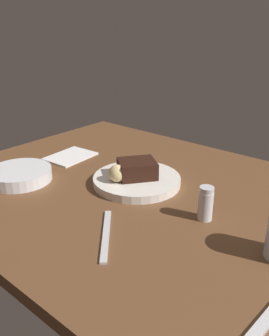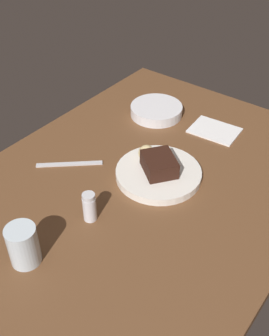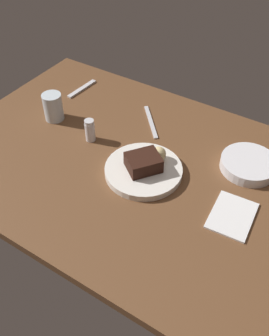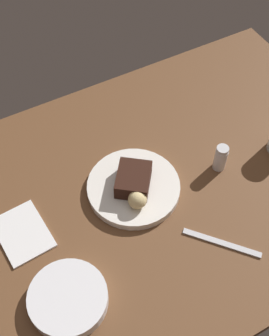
% 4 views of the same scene
% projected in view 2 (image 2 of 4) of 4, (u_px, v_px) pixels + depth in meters
% --- Properties ---
extents(dining_table, '(1.20, 0.84, 0.03)m').
position_uv_depth(dining_table, '(136.00, 191.00, 1.13)').
color(dining_table, brown).
rests_on(dining_table, ground).
extents(dessert_plate, '(0.24, 0.24, 0.02)m').
position_uv_depth(dessert_plate, '(158.00, 173.00, 1.15)').
color(dessert_plate, white).
rests_on(dessert_plate, dining_table).
extents(chocolate_cake_slice, '(0.12, 0.13, 0.05)m').
position_uv_depth(chocolate_cake_slice, '(159.00, 164.00, 1.13)').
color(chocolate_cake_slice, black).
rests_on(chocolate_cake_slice, dessert_plate).
extents(bread_roll, '(0.05, 0.05, 0.05)m').
position_uv_depth(bread_roll, '(146.00, 153.00, 1.17)').
color(bread_roll, '#DBC184').
rests_on(bread_roll, dessert_plate).
extents(salt_shaker, '(0.03, 0.03, 0.08)m').
position_uv_depth(salt_shaker, '(89.00, 207.00, 1.01)').
color(salt_shaker, silver).
rests_on(salt_shaker, dining_table).
extents(water_glass, '(0.07, 0.07, 0.10)m').
position_uv_depth(water_glass, '(23.00, 245.00, 0.90)').
color(water_glass, silver).
rests_on(water_glass, dining_table).
extents(side_bowl, '(0.17, 0.17, 0.03)m').
position_uv_depth(side_bowl, '(156.00, 110.00, 1.40)').
color(side_bowl, silver).
rests_on(side_bowl, dining_table).
extents(butter_knife, '(0.14, 0.15, 0.01)m').
position_uv_depth(butter_knife, '(69.00, 164.00, 1.19)').
color(butter_knife, silver).
rests_on(butter_knife, dining_table).
extents(folded_napkin, '(0.12, 0.16, 0.01)m').
position_uv_depth(folded_napkin, '(215.00, 130.00, 1.33)').
color(folded_napkin, white).
rests_on(folded_napkin, dining_table).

